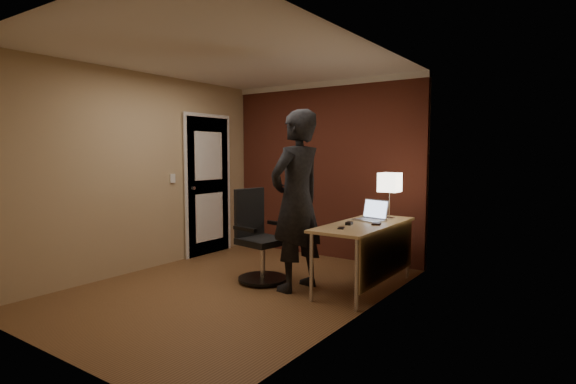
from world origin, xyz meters
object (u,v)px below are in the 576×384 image
(phone, at_px, (341,228))
(desk_lamp, at_px, (390,183))
(person, at_px, (297,201))
(mouse, at_px, (349,223))
(wallet, at_px, (376,224))
(laptop, at_px, (372,215))
(office_chair, at_px, (259,242))
(desk, at_px, (370,236))

(phone, bearing_deg, desk_lamp, 59.35)
(person, bearing_deg, mouse, 124.29)
(phone, distance_m, wallet, 0.47)
(desk_lamp, distance_m, mouse, 0.79)
(mouse, distance_m, phone, 0.26)
(laptop, bearing_deg, phone, -92.22)
(mouse, height_order, office_chair, office_chair)
(desk_lamp, relative_size, wallet, 4.86)
(mouse, xyz_separation_m, person, (-0.51, -0.24, 0.23))
(desk_lamp, xyz_separation_m, wallet, (0.06, -0.49, -0.41))
(laptop, xyz_separation_m, person, (-0.58, -0.68, 0.19))
(laptop, xyz_separation_m, wallet, (0.17, -0.27, -0.05))
(desk_lamp, bearing_deg, laptop, -117.29)
(mouse, height_order, person, person)
(laptop, relative_size, wallet, 3.45)
(desk_lamp, distance_m, wallet, 0.64)
(desk, xyz_separation_m, desk_lamp, (0.02, 0.47, 0.55))
(laptop, relative_size, office_chair, 0.36)
(wallet, bearing_deg, person, -151.03)
(mouse, bearing_deg, person, -165.46)
(laptop, xyz_separation_m, mouse, (-0.07, -0.44, -0.05))
(person, bearing_deg, desk_lamp, 151.46)
(desk, bearing_deg, laptop, 110.58)
(wallet, relative_size, office_chair, 0.10)
(desk, distance_m, laptop, 0.33)
(mouse, distance_m, person, 0.61)
(desk_lamp, bearing_deg, office_chair, -143.98)
(desk_lamp, relative_size, laptop, 1.41)
(mouse, height_order, wallet, mouse)
(office_chair, bearing_deg, desk_lamp, 36.02)
(desk, distance_m, person, 0.89)
(laptop, xyz_separation_m, office_chair, (-1.12, -0.67, -0.33))
(phone, bearing_deg, desk, 52.80)
(desk, relative_size, desk_lamp, 2.80)
(wallet, bearing_deg, desk, 166.38)
(desk_lamp, height_order, mouse, desk_lamp)
(desk_lamp, relative_size, person, 0.27)
(desk_lamp, distance_m, office_chair, 1.67)
(desk_lamp, distance_m, phone, 1.02)
(desk_lamp, bearing_deg, wallet, -83.52)
(laptop, distance_m, person, 0.92)
(desk_lamp, height_order, wallet, desk_lamp)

